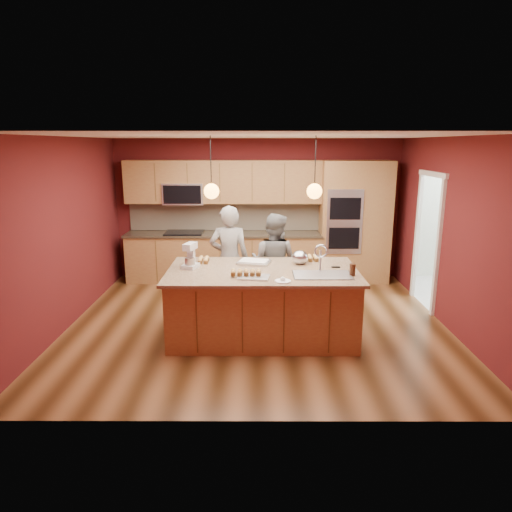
{
  "coord_description": "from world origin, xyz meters",
  "views": [
    {
      "loc": [
        -0.0,
        -6.38,
        2.6
      ],
      "look_at": [
        -0.02,
        -0.1,
        1.05
      ],
      "focal_mm": 32.0,
      "sensor_mm": 36.0,
      "label": 1
    }
  ],
  "objects_px": {
    "stand_mixer": "(190,257)",
    "mixing_bowl": "(300,257)",
    "person_left": "(229,259)",
    "island": "(264,302)",
    "person_right": "(274,263)"
  },
  "relations": [
    {
      "from": "person_left",
      "to": "stand_mixer",
      "type": "distance_m",
      "value": 1.02
    },
    {
      "from": "stand_mixer",
      "to": "person_right",
      "type": "bearing_deg",
      "value": 53.68
    },
    {
      "from": "person_right",
      "to": "stand_mixer",
      "type": "bearing_deg",
      "value": 59.65
    },
    {
      "from": "stand_mixer",
      "to": "mixing_bowl",
      "type": "bearing_deg",
      "value": 25.25
    },
    {
      "from": "island",
      "to": "mixing_bowl",
      "type": "bearing_deg",
      "value": 31.92
    },
    {
      "from": "person_right",
      "to": "stand_mixer",
      "type": "distance_m",
      "value": 1.49
    },
    {
      "from": "person_left",
      "to": "person_right",
      "type": "distance_m",
      "value": 0.7
    },
    {
      "from": "stand_mixer",
      "to": "island",
      "type": "bearing_deg",
      "value": 11.11
    },
    {
      "from": "person_left",
      "to": "stand_mixer",
      "type": "bearing_deg",
      "value": 61.39
    },
    {
      "from": "person_left",
      "to": "person_right",
      "type": "bearing_deg",
      "value": -179.5
    },
    {
      "from": "island",
      "to": "stand_mixer",
      "type": "xyz_separation_m",
      "value": [
        -1.0,
        0.11,
        0.61
      ]
    },
    {
      "from": "person_left",
      "to": "person_right",
      "type": "height_order",
      "value": "person_left"
    },
    {
      "from": "stand_mixer",
      "to": "mixing_bowl",
      "type": "distance_m",
      "value": 1.53
    },
    {
      "from": "island",
      "to": "stand_mixer",
      "type": "bearing_deg",
      "value": 173.71
    },
    {
      "from": "person_left",
      "to": "mixing_bowl",
      "type": "distance_m",
      "value": 1.24
    }
  ]
}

